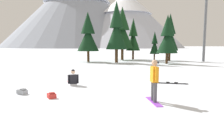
# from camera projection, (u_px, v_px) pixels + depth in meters

# --- Properties ---
(ground_plane) EXTENTS (800.00, 800.00, 0.00)m
(ground_plane) POSITION_uv_depth(u_px,v_px,m) (75.00, 99.00, 9.12)
(ground_plane) COLOR silver
(snowboarder_foreground) EXTENTS (0.83, 1.54, 1.75)m
(snowboarder_foreground) POSITION_uv_depth(u_px,v_px,m) (154.00, 80.00, 8.58)
(snowboarder_foreground) COLOR #993FD8
(snowboarder_foreground) RESTS_ON ground_plane
(snowboarder_midground) EXTENTS (1.30, 1.64, 0.95)m
(snowboarder_midground) POSITION_uv_depth(u_px,v_px,m) (73.00, 79.00, 12.33)
(snowboarder_midground) COLOR #B7B7BC
(snowboarder_midground) RESTS_ON ground_plane
(loose_snowboard_far_spare) EXTENTS (1.92, 0.37, 0.09)m
(loose_snowboard_far_spare) POSITION_uv_depth(u_px,v_px,m) (172.00, 83.00, 12.80)
(loose_snowboard_far_spare) COLOR black
(loose_snowboard_far_spare) RESTS_ON ground_plane
(backpack_red) EXTENTS (0.54, 0.54, 0.26)m
(backpack_red) POSITION_uv_depth(u_px,v_px,m) (52.00, 96.00, 9.29)
(backpack_red) COLOR red
(backpack_red) RESTS_ON ground_plane
(backpack_grey) EXTENTS (0.55, 0.41, 0.28)m
(backpack_grey) POSITION_uv_depth(u_px,v_px,m) (22.00, 92.00, 10.02)
(backpack_grey) COLOR gray
(backpack_grey) RESTS_ON ground_plane
(pine_tree_twin) EXTENTS (2.25, 2.25, 6.60)m
(pine_tree_twin) POSITION_uv_depth(u_px,v_px,m) (133.00, 37.00, 33.87)
(pine_tree_twin) COLOR #472D19
(pine_tree_twin) RESTS_ON ground_plane
(pine_tree_tall) EXTENTS (2.54, 2.54, 6.95)m
(pine_tree_tall) POSITION_uv_depth(u_px,v_px,m) (170.00, 35.00, 31.09)
(pine_tree_tall) COLOR #472D19
(pine_tree_tall) RESTS_ON ground_plane
(pine_tree_leaning) EXTENTS (2.80, 2.80, 8.04)m
(pine_tree_leaning) POSITION_uv_depth(u_px,v_px,m) (117.00, 29.00, 27.55)
(pine_tree_leaning) COLOR #472D19
(pine_tree_leaning) RESTS_ON ground_plane
(pine_tree_slender) EXTENTS (1.45, 1.45, 4.44)m
(pine_tree_slender) POSITION_uv_depth(u_px,v_px,m) (155.00, 45.00, 32.34)
(pine_tree_slender) COLOR #472D19
(pine_tree_slender) RESTS_ON ground_plane
(pine_tree_young) EXTENTS (2.99, 2.99, 6.84)m
(pine_tree_young) POSITION_uv_depth(u_px,v_px,m) (88.00, 35.00, 28.86)
(pine_tree_young) COLOR #472D19
(pine_tree_young) RESTS_ON ground_plane
(pine_tree_short) EXTENTS (2.61, 2.61, 6.05)m
(pine_tree_short) POSITION_uv_depth(u_px,v_px,m) (167.00, 37.00, 26.09)
(pine_tree_short) COLOR #472D19
(pine_tree_short) RESTS_ON ground_plane
(pine_tree_broad) EXTENTS (3.46, 3.46, 8.19)m
(pine_tree_broad) POSITION_uv_depth(u_px,v_px,m) (122.00, 31.00, 32.60)
(pine_tree_broad) COLOR #472D19
(pine_tree_broad) RESTS_ON ground_plane
(ski_lift_tower) EXTENTS (3.64, 0.36, 10.50)m
(ski_lift_tower) POSITION_uv_depth(u_px,v_px,m) (205.00, 18.00, 29.33)
(ski_lift_tower) COLOR #595B60
(ski_lift_tower) RESTS_ON ground_plane
(peak_north_spur) EXTENTS (142.59, 142.59, 71.16)m
(peak_north_spur) POSITION_uv_depth(u_px,v_px,m) (77.00, 9.00, 204.47)
(peak_north_spur) COLOR #8C93A3
(peak_north_spur) RESTS_ON ground_plane
(peak_west_ridge) EXTENTS (101.14, 101.14, 48.37)m
(peak_west_ridge) POSITION_uv_depth(u_px,v_px,m) (126.00, 19.00, 185.41)
(peak_west_ridge) COLOR #B2B7C6
(peak_west_ridge) RESTS_ON ground_plane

